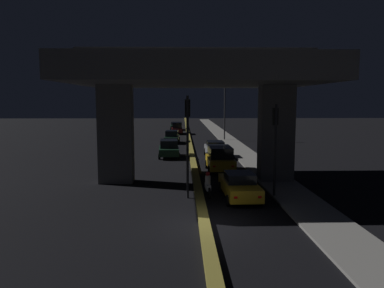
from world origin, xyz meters
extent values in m
plane|color=black|center=(0.00, 0.00, 0.00)|extent=(200.00, 200.00, 0.00)
cube|color=olive|center=(0.00, 35.00, 0.13)|extent=(0.49, 126.00, 0.25)
cube|color=gray|center=(5.35, 28.00, 0.06)|extent=(2.50, 126.00, 0.12)
cube|color=#5B5956|center=(-5.30, 8.85, 3.21)|extent=(2.19, 1.42, 6.42)
cube|color=#5B5956|center=(5.30, 8.85, 3.21)|extent=(2.19, 1.42, 6.42)
cube|color=#5B5956|center=(0.00, 8.85, 7.16)|extent=(15.63, 12.17, 1.48)
cube|color=#333335|center=(0.00, 8.85, 8.35)|extent=(15.63, 0.40, 0.90)
cylinder|color=black|center=(-0.64, 4.60, 2.84)|extent=(0.14, 0.14, 5.67)
cube|color=black|center=(-0.64, 4.78, 5.00)|extent=(0.30, 0.28, 0.95)
sphere|color=black|center=(-0.64, 4.93, 5.30)|extent=(0.18, 0.18, 0.18)
sphere|color=yellow|center=(-0.64, 4.93, 5.00)|extent=(0.18, 0.18, 0.18)
sphere|color=black|center=(-0.64, 4.93, 4.70)|extent=(0.18, 0.18, 0.18)
cylinder|color=black|center=(4.20, 4.60, 2.60)|extent=(0.14, 0.14, 5.21)
cube|color=black|center=(4.20, 4.78, 4.53)|extent=(0.30, 0.28, 0.95)
sphere|color=black|center=(4.20, 4.93, 4.83)|extent=(0.18, 0.18, 0.18)
sphere|color=yellow|center=(4.20, 4.93, 4.53)|extent=(0.18, 0.18, 0.18)
sphere|color=black|center=(4.20, 4.93, 4.23)|extent=(0.18, 0.18, 0.18)
cylinder|color=#2D2D30|center=(4.87, 35.23, 4.28)|extent=(0.18, 0.18, 8.57)
cylinder|color=#2D2D30|center=(3.65, 35.23, 8.42)|extent=(2.43, 0.10, 0.10)
ellipsoid|color=#F2B759|center=(2.44, 35.23, 8.32)|extent=(0.56, 0.32, 0.24)
cube|color=gold|center=(2.21, 4.53, 0.62)|extent=(1.86, 4.73, 0.66)
cube|color=black|center=(2.22, 4.42, 1.21)|extent=(1.57, 1.92, 0.50)
cylinder|color=black|center=(1.33, 6.05, 0.29)|extent=(0.22, 0.59, 0.58)
cylinder|color=black|center=(3.00, 6.10, 0.29)|extent=(0.22, 0.59, 0.58)
cylinder|color=black|center=(1.43, 2.96, 0.29)|extent=(0.22, 0.59, 0.58)
cylinder|color=black|center=(3.10, 3.02, 0.29)|extent=(0.22, 0.59, 0.58)
cube|color=red|center=(1.69, 2.17, 0.66)|extent=(0.18, 0.04, 0.11)
cube|color=red|center=(2.89, 2.20, 0.66)|extent=(0.18, 0.04, 0.11)
cube|color=gold|center=(1.95, 12.43, 0.72)|extent=(1.98, 4.15, 0.76)
cube|color=black|center=(1.95, 12.53, 1.51)|extent=(1.73, 2.99, 0.82)
cylinder|color=black|center=(1.00, 13.77, 0.34)|extent=(0.21, 0.68, 0.68)
cylinder|color=black|center=(2.86, 13.81, 0.34)|extent=(0.21, 0.68, 0.68)
cylinder|color=black|center=(1.05, 11.06, 0.34)|extent=(0.21, 0.68, 0.68)
cylinder|color=black|center=(2.91, 11.09, 0.34)|extent=(0.21, 0.68, 0.68)
cube|color=red|center=(1.33, 10.35, 0.76)|extent=(0.18, 0.03, 0.11)
cube|color=red|center=(2.66, 10.38, 0.76)|extent=(0.18, 0.03, 0.11)
cube|color=gray|center=(2.22, 19.91, 0.67)|extent=(1.82, 4.52, 0.68)
cube|color=black|center=(2.23, 19.69, 1.28)|extent=(1.58, 2.18, 0.54)
cylinder|color=black|center=(1.34, 21.38, 0.33)|extent=(0.21, 0.67, 0.66)
cylinder|color=black|center=(3.06, 21.41, 0.33)|extent=(0.21, 0.67, 0.66)
cylinder|color=black|center=(1.39, 18.42, 0.33)|extent=(0.21, 0.67, 0.66)
cylinder|color=black|center=(3.10, 18.44, 0.33)|extent=(0.21, 0.67, 0.66)
cube|color=red|center=(1.65, 17.65, 0.71)|extent=(0.18, 0.03, 0.11)
cube|color=red|center=(2.87, 17.67, 0.71)|extent=(0.18, 0.03, 0.11)
cube|color=black|center=(-2.21, 19.84, 0.63)|extent=(2.00, 4.24, 0.66)
cube|color=black|center=(-2.21, 19.84, 1.32)|extent=(1.71, 2.56, 0.72)
cylinder|color=black|center=(-1.26, 18.51, 0.30)|extent=(0.22, 0.61, 0.61)
cylinder|color=black|center=(-3.05, 18.43, 0.30)|extent=(0.22, 0.61, 0.61)
cylinder|color=black|center=(-1.37, 21.25, 0.30)|extent=(0.22, 0.61, 0.61)
cylinder|color=black|center=(-3.16, 21.18, 0.30)|extent=(0.22, 0.61, 0.61)
cube|color=white|center=(-1.66, 21.96, 0.54)|extent=(0.18, 0.04, 0.11)
cube|color=white|center=(-2.94, 21.91, 0.54)|extent=(0.18, 0.04, 0.11)
cube|color=black|center=(-2.25, 31.92, 0.60)|extent=(1.89, 3.98, 0.56)
cube|color=black|center=(-2.25, 31.92, 1.25)|extent=(1.62, 2.41, 0.74)
cylinder|color=black|center=(-1.47, 30.60, 0.32)|extent=(0.23, 0.65, 0.64)
cylinder|color=black|center=(-3.14, 30.67, 0.32)|extent=(0.23, 0.65, 0.64)
cylinder|color=black|center=(-1.35, 33.17, 0.32)|extent=(0.23, 0.65, 0.64)
cylinder|color=black|center=(-3.03, 33.24, 0.32)|extent=(0.23, 0.65, 0.64)
cube|color=white|center=(-1.56, 33.85, 0.52)|extent=(0.18, 0.04, 0.11)
cube|color=white|center=(-2.76, 33.91, 0.52)|extent=(0.18, 0.04, 0.11)
cube|color=#591414|center=(-1.79, 45.21, 0.63)|extent=(1.83, 4.37, 0.66)
cube|color=black|center=(-1.78, 45.10, 1.45)|extent=(1.59, 3.15, 0.96)
cylinder|color=black|center=(-0.92, 43.82, 0.30)|extent=(0.22, 0.61, 0.61)
cylinder|color=black|center=(-2.56, 43.76, 0.30)|extent=(0.22, 0.61, 0.61)
cylinder|color=black|center=(-1.02, 46.66, 0.30)|extent=(0.22, 0.61, 0.61)
cylinder|color=black|center=(-2.66, 46.60, 0.30)|extent=(0.22, 0.61, 0.61)
cube|color=white|center=(-1.27, 47.39, 0.53)|extent=(0.18, 0.04, 0.11)
cube|color=white|center=(-2.45, 47.35, 0.53)|extent=(0.18, 0.04, 0.11)
cube|color=black|center=(-2.17, 53.83, 0.59)|extent=(1.99, 4.73, 0.60)
cube|color=black|center=(-2.18, 54.06, 1.16)|extent=(1.68, 2.30, 0.54)
cylinder|color=black|center=(-1.23, 52.33, 0.29)|extent=(0.22, 0.59, 0.59)
cylinder|color=black|center=(-2.99, 52.26, 0.29)|extent=(0.22, 0.59, 0.59)
cylinder|color=black|center=(-1.35, 55.40, 0.29)|extent=(0.22, 0.59, 0.59)
cylinder|color=black|center=(-3.12, 55.33, 0.29)|extent=(0.22, 0.59, 0.59)
cube|color=white|center=(-1.63, 56.19, 0.50)|extent=(0.18, 0.04, 0.11)
cube|color=white|center=(-2.90, 56.14, 0.50)|extent=(0.18, 0.04, 0.11)
cylinder|color=black|center=(0.47, 5.78, 0.31)|extent=(0.12, 0.62, 0.61)
cylinder|color=black|center=(0.56, 4.40, 0.31)|extent=(0.14, 0.62, 0.61)
cube|color=silver|center=(0.51, 5.09, 0.53)|extent=(0.30, 1.07, 0.32)
cylinder|color=beige|center=(0.51, 5.09, 0.92)|extent=(0.34, 0.34, 0.47)
sphere|color=#B21919|center=(0.51, 5.09, 1.28)|extent=(0.24, 0.24, 0.24)
cube|color=red|center=(0.56, 4.35, 0.53)|extent=(0.08, 0.03, 0.08)
cylinder|color=black|center=(6.06, 9.22, 0.54)|extent=(0.26, 0.26, 0.84)
cylinder|color=beige|center=(6.06, 9.22, 1.32)|extent=(0.30, 0.30, 0.70)
sphere|color=tan|center=(6.06, 9.22, 1.78)|extent=(0.23, 0.23, 0.23)
camera|label=1|loc=(-0.94, -15.76, 5.40)|focal=35.00mm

